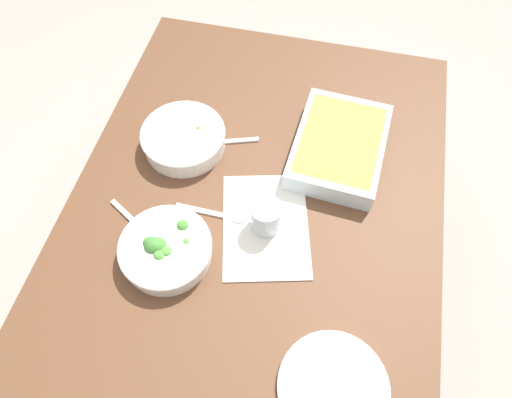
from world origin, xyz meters
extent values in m
plane|color=#9E9389|center=(0.00, 0.00, 0.00)|extent=(6.00, 6.00, 0.00)
cube|color=brown|center=(0.00, 0.00, 0.72)|extent=(1.20, 0.90, 0.04)
cylinder|color=brown|center=(-0.54, -0.39, 0.35)|extent=(0.06, 0.06, 0.70)
cylinder|color=brown|center=(-0.54, 0.39, 0.35)|extent=(0.06, 0.06, 0.70)
cube|color=silver|center=(0.07, 0.04, 0.74)|extent=(0.32, 0.26, 0.00)
cylinder|color=white|center=(-0.12, -0.22, 0.77)|extent=(0.21, 0.21, 0.05)
torus|color=white|center=(-0.12, -0.22, 0.79)|extent=(0.22, 0.22, 0.01)
cylinder|color=#B2844C|center=(-0.12, -0.22, 0.77)|extent=(0.17, 0.17, 0.03)
sphere|color=#C66633|center=(-0.14, -0.18, 0.79)|extent=(0.02, 0.02, 0.02)
sphere|color=#C66633|center=(-0.12, -0.22, 0.79)|extent=(0.01, 0.01, 0.01)
sphere|color=#B2844C|center=(-0.12, -0.17, 0.79)|extent=(0.01, 0.01, 0.01)
sphere|color=silver|center=(-0.11, -0.22, 0.79)|extent=(0.02, 0.02, 0.02)
cylinder|color=white|center=(0.19, -0.16, 0.77)|extent=(0.20, 0.20, 0.05)
torus|color=white|center=(0.19, -0.16, 0.79)|extent=(0.21, 0.21, 0.01)
cylinder|color=#8CB272|center=(0.19, -0.16, 0.77)|extent=(0.16, 0.16, 0.02)
sphere|color=#569E42|center=(0.21, -0.17, 0.79)|extent=(0.03, 0.03, 0.03)
sphere|color=#3D7A33|center=(0.20, -0.19, 0.79)|extent=(0.04, 0.04, 0.04)
sphere|color=#569E42|center=(0.20, -0.15, 0.79)|extent=(0.03, 0.03, 0.03)
sphere|color=#569E42|center=(0.17, -0.12, 0.78)|extent=(0.02, 0.02, 0.02)
sphere|color=#478C38|center=(0.13, -0.14, 0.79)|extent=(0.03, 0.03, 0.03)
sphere|color=#478C38|center=(0.19, -0.18, 0.79)|extent=(0.04, 0.04, 0.04)
sphere|color=#3D7A33|center=(0.19, -0.20, 0.79)|extent=(0.03, 0.03, 0.03)
cube|color=silver|center=(-0.18, 0.18, 0.77)|extent=(0.31, 0.24, 0.06)
cube|color=gold|center=(-0.18, 0.18, 0.78)|extent=(0.28, 0.21, 0.04)
cylinder|color=#B2BCC6|center=(0.07, 0.04, 0.78)|extent=(0.07, 0.07, 0.08)
cylinder|color=black|center=(0.07, 0.04, 0.77)|extent=(0.06, 0.06, 0.05)
cylinder|color=silver|center=(0.39, 0.24, 0.75)|extent=(0.22, 0.22, 0.01)
cube|color=silver|center=(-0.16, -0.10, 0.74)|extent=(0.06, 0.14, 0.01)
ellipsoid|color=silver|center=(-0.13, -0.18, 0.75)|extent=(0.04, 0.05, 0.01)
cube|color=silver|center=(0.12, -0.28, 0.74)|extent=(0.08, 0.13, 0.01)
ellipsoid|color=silver|center=(0.16, -0.21, 0.75)|extent=(0.04, 0.05, 0.01)
cube|color=silver|center=(0.06, -0.11, 0.74)|extent=(0.01, 0.14, 0.01)
ellipsoid|color=silver|center=(0.07, -0.03, 0.75)|extent=(0.03, 0.04, 0.01)
camera|label=1|loc=(0.56, 0.13, 1.70)|focal=32.01mm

